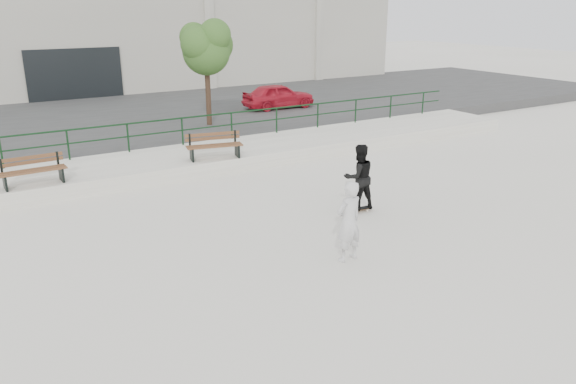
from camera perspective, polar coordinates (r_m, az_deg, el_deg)
ground at (r=11.79m, az=4.40°, el=-8.90°), size 120.00×120.00×0.00m
ledge at (r=19.67m, az=-11.90°, el=2.87°), size 30.00×3.00×0.50m
parking_strip at (r=27.65m, az=-17.98°, el=6.83°), size 60.00×14.00×0.50m
railing at (r=20.64m, az=-13.32°, el=6.34°), size 28.00×0.06×1.03m
commercial_building at (r=40.92m, az=-23.60°, el=15.86°), size 44.20×16.33×8.00m
bench_left at (r=17.59m, az=-24.53°, el=1.96°), size 1.83×0.60×0.83m
bench_right at (r=19.00m, az=-7.51°, el=4.67°), size 1.93×0.91×0.86m
tree at (r=24.21m, az=-8.27°, el=14.49°), size 2.48×2.20×4.41m
red_car at (r=28.30m, az=-0.98°, el=9.75°), size 3.65×1.59×1.23m
skateboard at (r=15.54m, az=7.07°, el=-1.75°), size 0.80×0.31×0.09m
standing_skater at (r=15.25m, az=7.21°, el=1.52°), size 0.98×0.82×1.81m
seated_skater at (r=12.32m, az=6.19°, el=-3.00°), size 0.71×0.51×1.84m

